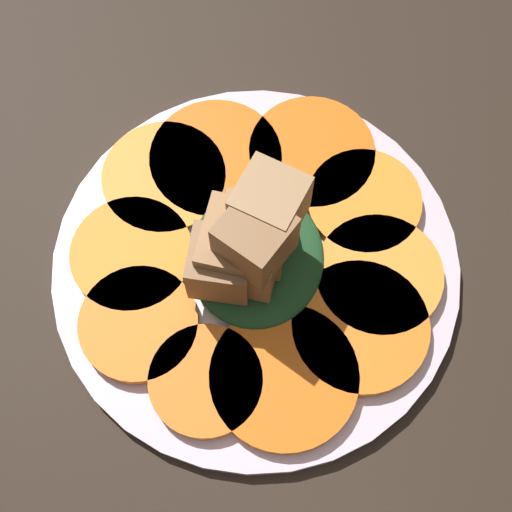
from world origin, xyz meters
TOP-DOWN VIEW (x-y plane):
  - table_slab at (0.00, 0.00)cm, footprint 120.00×120.00cm
  - plate at (0.00, 0.00)cm, footprint 27.53×27.53cm
  - carrot_slice_0 at (-4.55, 7.27)cm, footprint 7.90×7.90cm
  - carrot_slice_1 at (-8.26, 3.61)cm, footprint 8.94×8.94cm
  - carrot_slice_2 at (-7.48, -3.16)cm, footprint 9.35×9.35cm
  - carrot_slice_3 at (-5.83, -6.68)cm, footprint 8.68×8.68cm
  - carrot_slice_4 at (0.13, -8.33)cm, footprint 8.21×8.21cm
  - carrot_slice_5 at (4.80, -7.37)cm, footprint 7.74×7.74cm
  - carrot_slice_6 at (8.31, -2.81)cm, footprint 7.18×7.18cm
  - carrot_slice_7 at (7.86, 2.09)cm, footprint 9.41×9.41cm
  - carrot_slice_8 at (4.40, 6.89)cm, footprint 8.89×8.89cm
  - carrot_slice_9 at (0.79, 8.17)cm, footprint 8.47×8.47cm
  - center_pile at (0.34, -0.37)cm, footprint 10.01×9.01cm
  - fork at (-2.03, -4.78)cm, footprint 17.58×8.28cm

SIDE VIEW (x-z plane):
  - table_slab at x=0.00cm, z-range 0.00..2.00cm
  - plate at x=0.00cm, z-range 1.99..3.04cm
  - fork at x=-2.03cm, z-range 3.10..3.50cm
  - carrot_slice_0 at x=-4.55cm, z-range 3.10..3.98cm
  - carrot_slice_1 at x=-8.26cm, z-range 3.10..3.98cm
  - carrot_slice_2 at x=-7.48cm, z-range 3.10..3.98cm
  - carrot_slice_3 at x=-5.83cm, z-range 3.10..3.98cm
  - carrot_slice_4 at x=0.13cm, z-range 3.10..3.98cm
  - carrot_slice_5 at x=4.80cm, z-range 3.10..3.98cm
  - carrot_slice_6 at x=8.31cm, z-range 3.10..3.98cm
  - carrot_slice_7 at x=7.86cm, z-range 3.10..3.98cm
  - carrot_slice_8 at x=4.40cm, z-range 3.10..3.98cm
  - carrot_slice_9 at x=0.79cm, z-range 3.10..3.98cm
  - center_pile at x=0.34cm, z-range 2.08..11.32cm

